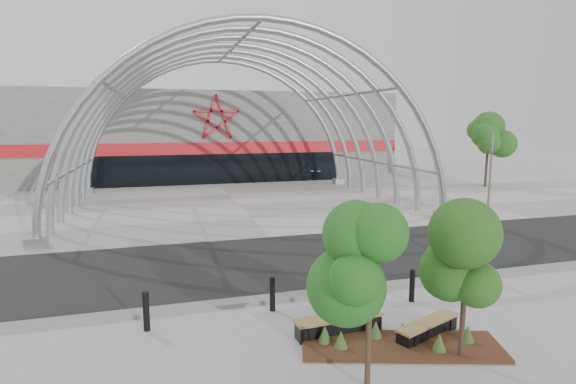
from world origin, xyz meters
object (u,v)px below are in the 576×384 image
bench_1 (428,329)px  bench_0 (339,325)px  street_tree_1 (467,251)px  signal_pole (490,173)px  street_tree_0 (371,261)px  bollard_2 (323,302)px

bench_1 → bench_0: bearing=159.5°
street_tree_1 → bench_0: 3.69m
signal_pole → bench_1: bearing=-134.5°
signal_pole → street_tree_0: signal_pole is taller
street_tree_1 → bench_0: (-2.20, 1.88, -2.29)m
street_tree_0 → bollard_2: 3.97m
street_tree_0 → street_tree_1: bearing=9.0°
street_tree_1 → bollard_2: 4.20m
street_tree_0 → bench_0: bearing=82.0°
bench_0 → bench_1: size_ratio=1.13×
signal_pole → bench_0: size_ratio=2.02×
signal_pole → bollard_2: 17.50m
street_tree_0 → signal_pole: bearing=43.7°
street_tree_1 → bollard_2: (-2.23, 2.90, -2.07)m
street_tree_1 → bench_1: street_tree_1 is taller
street_tree_1 → bench_1: (-0.13, 1.11, -2.32)m
street_tree_1 → bollard_2: bearing=127.6°
street_tree_0 → street_tree_1: 2.55m
bench_1 → bollard_2: 2.77m
street_tree_0 → bench_0: 3.35m
bench_0 → bollard_2: size_ratio=2.51×
street_tree_1 → signal_pole: bearing=48.3°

